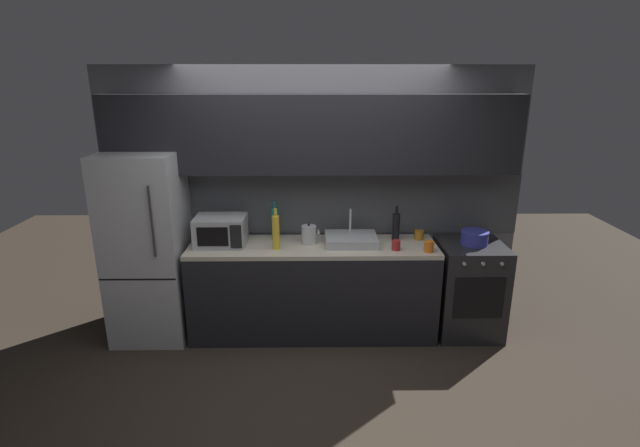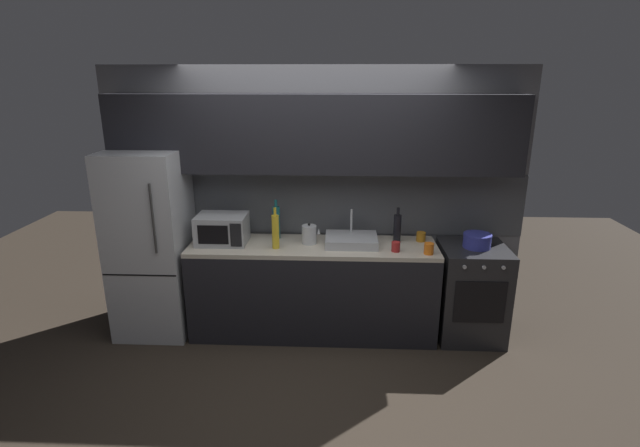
# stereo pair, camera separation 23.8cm
# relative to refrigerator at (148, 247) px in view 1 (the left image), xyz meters

# --- Properties ---
(ground_plane) EXTENTS (10.00, 10.00, 0.00)m
(ground_plane) POSITION_rel_refrigerator_xyz_m (1.53, -0.90, -0.88)
(ground_plane) COLOR #2D261E
(back_wall) EXTENTS (4.04, 0.44, 2.50)m
(back_wall) POSITION_rel_refrigerator_xyz_m (1.53, 0.30, 0.67)
(back_wall) COLOR slate
(back_wall) RESTS_ON ground
(counter_run) EXTENTS (2.30, 0.60, 0.90)m
(counter_run) POSITION_rel_refrigerator_xyz_m (1.53, 0.00, -0.43)
(counter_run) COLOR black
(counter_run) RESTS_ON ground
(refrigerator) EXTENTS (0.68, 0.69, 1.77)m
(refrigerator) POSITION_rel_refrigerator_xyz_m (0.00, 0.00, 0.00)
(refrigerator) COLOR #B7BABF
(refrigerator) RESTS_ON ground
(oven_range) EXTENTS (0.60, 0.62, 0.90)m
(oven_range) POSITION_rel_refrigerator_xyz_m (3.02, -0.00, -0.43)
(oven_range) COLOR #232326
(oven_range) RESTS_ON ground
(microwave) EXTENTS (0.46, 0.35, 0.27)m
(microwave) POSITION_rel_refrigerator_xyz_m (0.68, 0.02, 0.15)
(microwave) COLOR #A8AAAF
(microwave) RESTS_ON counter_run
(sink_basin) EXTENTS (0.48, 0.38, 0.30)m
(sink_basin) POSITION_rel_refrigerator_xyz_m (1.89, 0.03, 0.06)
(sink_basin) COLOR #ADAFB5
(sink_basin) RESTS_ON counter_run
(kettle) EXTENTS (0.17, 0.14, 0.20)m
(kettle) POSITION_rel_refrigerator_xyz_m (1.49, 0.04, 0.10)
(kettle) COLOR #B7BABF
(kettle) RESTS_ON counter_run
(wine_bottle_teal) EXTENTS (0.07, 0.07, 0.38)m
(wine_bottle_teal) POSITION_rel_refrigerator_xyz_m (1.17, 0.18, 0.18)
(wine_bottle_teal) COLOR #19666B
(wine_bottle_teal) RESTS_ON counter_run
(wine_bottle_dark) EXTENTS (0.07, 0.07, 0.33)m
(wine_bottle_dark) POSITION_rel_refrigerator_xyz_m (2.32, 0.12, 0.15)
(wine_bottle_dark) COLOR black
(wine_bottle_dark) RESTS_ON counter_run
(wine_bottle_yellow) EXTENTS (0.07, 0.07, 0.38)m
(wine_bottle_yellow) POSITION_rel_refrigerator_xyz_m (1.20, -0.10, 0.18)
(wine_bottle_yellow) COLOR gold
(wine_bottle_yellow) RESTS_ON counter_run
(mug_amber) EXTENTS (0.09, 0.09, 0.09)m
(mug_amber) POSITION_rel_refrigerator_xyz_m (2.55, 0.15, 0.06)
(mug_amber) COLOR #B27019
(mug_amber) RESTS_ON counter_run
(mug_orange) EXTENTS (0.09, 0.09, 0.10)m
(mug_orange) POSITION_rel_refrigerator_xyz_m (2.56, -0.19, 0.07)
(mug_orange) COLOR orange
(mug_orange) RESTS_ON counter_run
(mug_red) EXTENTS (0.08, 0.08, 0.09)m
(mug_red) POSITION_rel_refrigerator_xyz_m (2.28, -0.14, 0.06)
(mug_red) COLOR #A82323
(mug_red) RESTS_ON counter_run
(cooking_pot) EXTENTS (0.25, 0.25, 0.13)m
(cooking_pot) POSITION_rel_refrigerator_xyz_m (3.03, 0.00, 0.08)
(cooking_pot) COLOR #333899
(cooking_pot) RESTS_ON oven_range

